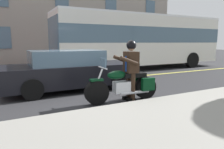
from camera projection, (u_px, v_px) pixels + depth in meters
name	position (u px, v px, depth m)	size (l,w,h in m)	color
ground_plane	(96.00, 91.00, 7.13)	(80.00, 80.00, 0.00)	#28282B
sidewalk_curb	(210.00, 148.00, 3.17)	(60.00, 5.00, 0.15)	gray
lane_center_stripe	(77.00, 82.00, 8.88)	(60.00, 0.16, 0.01)	#E5DB4C
motorcycle_main	(125.00, 86.00, 5.92)	(2.22, 0.68, 1.26)	black
rider_main	(131.00, 65.00, 5.91)	(0.64, 0.57, 1.74)	black
bus_near	(142.00, 39.00, 13.03)	(11.05, 2.70, 3.30)	white
car_silver	(71.00, 70.00, 7.35)	(4.60, 1.92, 1.40)	black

